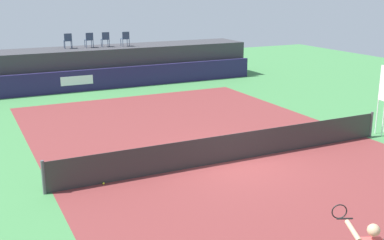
{
  "coord_description": "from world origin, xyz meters",
  "views": [
    {
      "loc": [
        -7.97,
        -13.14,
        5.63
      ],
      "look_at": [
        -0.59,
        2.0,
        1.0
      ],
      "focal_mm": 45.08,
      "sensor_mm": 36.0,
      "label": 1
    }
  ],
  "objects_px": {
    "spectator_chair_far_left": "(68,40)",
    "tennis_ball": "(104,183)",
    "net_post_near": "(43,177)",
    "spectator_chair_center": "(105,39)",
    "umpire_chair": "(384,96)",
    "spectator_chair_left": "(89,39)",
    "net_post_far": "(371,124)",
    "spectator_chair_right": "(125,38)"
  },
  "relations": [
    {
      "from": "spectator_chair_far_left",
      "to": "umpire_chair",
      "type": "xyz_separation_m",
      "value": [
        8.87,
        -15.38,
        -1.11
      ]
    },
    {
      "from": "spectator_chair_left",
      "to": "net_post_near",
      "type": "relative_size",
      "value": 0.89
    },
    {
      "from": "spectator_chair_far_left",
      "to": "spectator_chair_center",
      "type": "relative_size",
      "value": 1.0
    },
    {
      "from": "spectator_chair_far_left",
      "to": "net_post_near",
      "type": "distance_m",
      "value": 16.09
    },
    {
      "from": "spectator_chair_far_left",
      "to": "spectator_chair_left",
      "type": "bearing_deg",
      "value": -4.47
    },
    {
      "from": "spectator_chair_right",
      "to": "spectator_chair_center",
      "type": "bearing_deg",
      "value": 168.17
    },
    {
      "from": "spectator_chair_center",
      "to": "net_post_near",
      "type": "bearing_deg",
      "value": -112.42
    },
    {
      "from": "spectator_chair_far_left",
      "to": "net_post_far",
      "type": "xyz_separation_m",
      "value": [
        8.3,
        -15.41,
        -2.19
      ]
    },
    {
      "from": "spectator_chair_left",
      "to": "spectator_chair_center",
      "type": "relative_size",
      "value": 1.0
    },
    {
      "from": "net_post_near",
      "to": "tennis_ball",
      "type": "relative_size",
      "value": 14.71
    },
    {
      "from": "net_post_far",
      "to": "tennis_ball",
      "type": "height_order",
      "value": "net_post_far"
    },
    {
      "from": "spectator_chair_left",
      "to": "tennis_ball",
      "type": "xyz_separation_m",
      "value": [
        -3.64,
        -15.39,
        -2.66
      ]
    },
    {
      "from": "net_post_far",
      "to": "spectator_chair_center",
      "type": "bearing_deg",
      "value": 111.78
    },
    {
      "from": "net_post_near",
      "to": "tennis_ball",
      "type": "distance_m",
      "value": 1.75
    },
    {
      "from": "spectator_chair_center",
      "to": "umpire_chair",
      "type": "distance_m",
      "value": 16.68
    },
    {
      "from": "spectator_chair_far_left",
      "to": "spectator_chair_center",
      "type": "height_order",
      "value": "same"
    },
    {
      "from": "spectator_chair_right",
      "to": "tennis_ball",
      "type": "height_order",
      "value": "spectator_chair_right"
    },
    {
      "from": "spectator_chair_right",
      "to": "tennis_ball",
      "type": "distance_m",
      "value": 16.39
    },
    {
      "from": "spectator_chair_far_left",
      "to": "net_post_near",
      "type": "relative_size",
      "value": 0.89
    },
    {
      "from": "spectator_chair_far_left",
      "to": "spectator_chair_left",
      "type": "relative_size",
      "value": 1.0
    },
    {
      "from": "net_post_near",
      "to": "spectator_chair_far_left",
      "type": "bearing_deg",
      "value": 75.08
    },
    {
      "from": "spectator_chair_center",
      "to": "spectator_chair_right",
      "type": "relative_size",
      "value": 1.0
    },
    {
      "from": "spectator_chair_far_left",
      "to": "tennis_ball",
      "type": "distance_m",
      "value": 15.9
    },
    {
      "from": "spectator_chair_center",
      "to": "net_post_far",
      "type": "distance_m",
      "value": 16.59
    },
    {
      "from": "net_post_far",
      "to": "tennis_ball",
      "type": "bearing_deg",
      "value": -179.57
    },
    {
      "from": "spectator_chair_center",
      "to": "tennis_ball",
      "type": "xyz_separation_m",
      "value": [
        -4.62,
        -15.35,
        -2.66
      ]
    },
    {
      "from": "spectator_chair_far_left",
      "to": "net_post_near",
      "type": "height_order",
      "value": "spectator_chair_far_left"
    },
    {
      "from": "spectator_chair_left",
      "to": "spectator_chair_right",
      "type": "distance_m",
      "value": 2.16
    },
    {
      "from": "spectator_chair_far_left",
      "to": "net_post_far",
      "type": "relative_size",
      "value": 0.89
    },
    {
      "from": "spectator_chair_right",
      "to": "net_post_near",
      "type": "relative_size",
      "value": 0.89
    },
    {
      "from": "umpire_chair",
      "to": "tennis_ball",
      "type": "distance_m",
      "value": 11.4
    },
    {
      "from": "umpire_chair",
      "to": "net_post_far",
      "type": "relative_size",
      "value": 2.76
    },
    {
      "from": "spectator_chair_left",
      "to": "net_post_far",
      "type": "bearing_deg",
      "value": -65.2
    },
    {
      "from": "spectator_chair_left",
      "to": "net_post_far",
      "type": "xyz_separation_m",
      "value": [
        7.07,
        -15.31,
        -2.19
      ]
    },
    {
      "from": "spectator_chair_center",
      "to": "net_post_near",
      "type": "xyz_separation_m",
      "value": [
        -6.3,
        -15.27,
        -2.19
      ]
    },
    {
      "from": "spectator_chair_far_left",
      "to": "spectator_chair_right",
      "type": "height_order",
      "value": "same"
    },
    {
      "from": "spectator_chair_far_left",
      "to": "net_post_far",
      "type": "height_order",
      "value": "spectator_chair_far_left"
    },
    {
      "from": "umpire_chair",
      "to": "tennis_ball",
      "type": "relative_size",
      "value": 40.59
    },
    {
      "from": "umpire_chair",
      "to": "spectator_chair_left",
      "type": "bearing_deg",
      "value": 116.58
    },
    {
      "from": "spectator_chair_right",
      "to": "spectator_chair_left",
      "type": "bearing_deg",
      "value": 172.39
    },
    {
      "from": "umpire_chair",
      "to": "tennis_ball",
      "type": "bearing_deg",
      "value": -179.49
    },
    {
      "from": "spectator_chair_left",
      "to": "tennis_ball",
      "type": "height_order",
      "value": "spectator_chair_left"
    }
  ]
}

